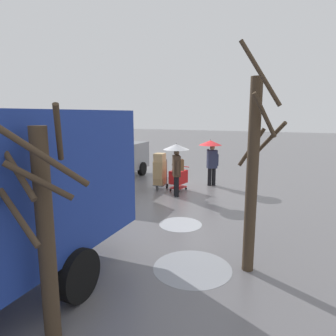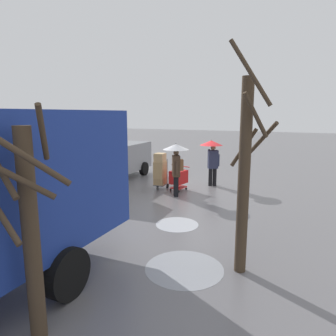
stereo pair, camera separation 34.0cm
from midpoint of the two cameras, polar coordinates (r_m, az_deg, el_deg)
ground_plane at (r=14.04m, az=3.87°, el=-3.37°), size 90.00×90.00×0.00m
slush_patch_near_cluster at (r=6.89m, az=3.15°, el=-18.43°), size 1.71×1.71×0.01m
slush_patch_under_van at (r=9.27m, az=1.32°, el=-10.61°), size 1.29×1.29×0.01m
cargo_van_parked_right at (r=15.06m, az=-12.02°, el=1.94°), size 2.40×5.43×2.60m
shopping_cart_vendor at (r=13.05m, az=1.23°, el=-1.83°), size 0.70×0.91×1.04m
hand_dolly_boxes at (r=13.19m, az=-2.31°, el=-0.42°), size 0.56×0.74×1.61m
pedestrian_pink_side at (r=13.90m, az=7.48°, el=3.07°), size 1.04×1.04×2.15m
pedestrian_black_side at (r=12.05m, az=0.82°, el=1.98°), size 1.04×1.04×2.15m
bare_tree_near at (r=6.29m, az=14.33°, el=-0.75°), size 0.95×1.12×4.62m
bare_tree_far at (r=4.61m, az=-24.39°, el=-10.65°), size 1.28×1.18×3.46m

